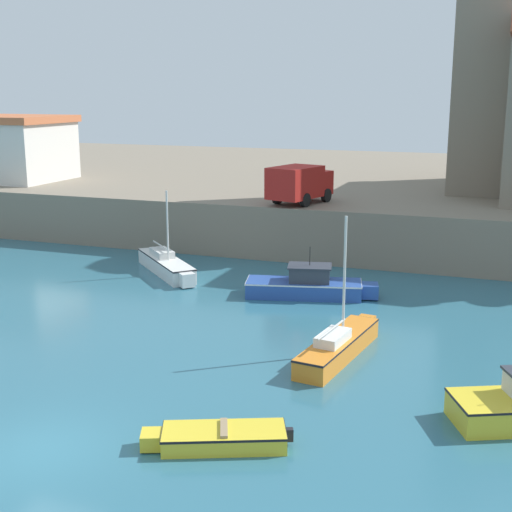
% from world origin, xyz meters
% --- Properties ---
extents(ground_plane, '(200.00, 200.00, 0.00)m').
position_xyz_m(ground_plane, '(0.00, 0.00, 0.00)').
color(ground_plane, '#2D667A').
extents(quay_seawall, '(120.00, 40.00, 3.11)m').
position_xyz_m(quay_seawall, '(0.00, 43.03, 1.56)').
color(quay_seawall, gray).
rests_on(quay_seawall, ground).
extents(sailboat_orange_0, '(1.97, 6.27, 5.22)m').
position_xyz_m(sailboat_orange_0, '(6.02, 9.63, 0.47)').
color(sailboat_orange_0, orange).
rests_on(sailboat_orange_0, ground).
extents(motorboat_blue_1, '(6.39, 3.03, 2.43)m').
position_xyz_m(motorboat_blue_1, '(2.79, 16.84, 0.55)').
color(motorboat_blue_1, '#284C9E').
rests_on(motorboat_blue_1, ground).
extents(dinghy_yellow_2, '(4.07, 2.53, 0.59)m').
position_xyz_m(dinghy_yellow_2, '(4.52, 1.84, 0.28)').
color(dinghy_yellow_2, yellow).
rests_on(dinghy_yellow_2, ground).
extents(sailboat_white_4, '(5.39, 5.32, 4.52)m').
position_xyz_m(sailboat_white_4, '(-5.57, 18.51, 0.49)').
color(sailboat_white_4, white).
rests_on(sailboat_white_4, ground).
extents(harbor_shed_mid_row, '(9.21, 6.77, 4.68)m').
position_xyz_m(harbor_shed_mid_row, '(-24.00, 28.76, 5.48)').
color(harbor_shed_mid_row, silver).
rests_on(harbor_shed_mid_row, quay_seawall).
extents(truck_on_quay, '(3.17, 4.70, 2.20)m').
position_xyz_m(truck_on_quay, '(-0.11, 25.08, 4.33)').
color(truck_on_quay, '#AD1E19').
rests_on(truck_on_quay, quay_seawall).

